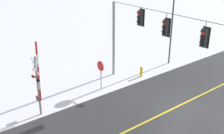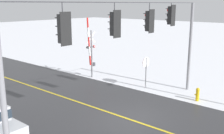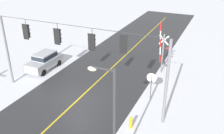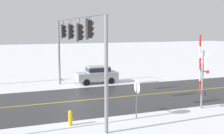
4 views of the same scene
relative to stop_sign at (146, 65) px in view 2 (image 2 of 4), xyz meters
The scene contains 5 objects.
ground_plane 6.15m from the stop_sign, 25.78° to the left, with size 160.00×160.00×0.00m, color white.
signal_span 6.52m from the stop_sign, 25.46° to the left, with size 14.20×0.47×6.22m.
stop_sign is the anchor object (origin of this frame).
railroad_crossing 5.22m from the stop_sign, 84.78° to the right, with size 0.98×0.31×5.05m.
fire_hydrant 4.29m from the stop_sign, 87.93° to the left, with size 0.24×0.31×0.88m.
Camera 2 is at (10.94, 7.93, 6.14)m, focal length 43.01 mm.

